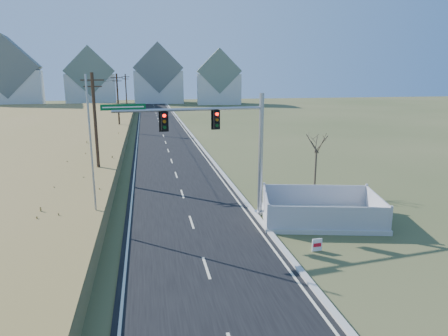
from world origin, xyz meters
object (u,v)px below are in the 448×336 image
Objects in this scene: fence_enclosure at (321,215)px; bare_tree at (317,142)px; flagpole at (93,172)px; open_sign at (317,245)px; traffic_signal_mast at (232,144)px.

fence_enclosure is 7.29m from bare_tree.
bare_tree is at bearing 18.50° from flagpole.
fence_enclosure is 4.69m from open_sign.
bare_tree is at bearing 83.31° from fence_enclosure.
traffic_signal_mast is 2.03× the size of bare_tree.
traffic_signal_mast reaches higher than open_sign.
open_sign is 0.14× the size of bare_tree.
traffic_signal_mast is at bearing -149.50° from bare_tree.
flagpole reaches higher than fence_enclosure.
open_sign is at bearing -102.92° from fence_enclosure.
fence_enclosure is 13.82m from flagpole.
fence_enclosure is 1.68× the size of bare_tree.
traffic_signal_mast is 7.89m from open_sign.
open_sign is 12.75m from flagpole.
flagpole is 16.48m from bare_tree.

